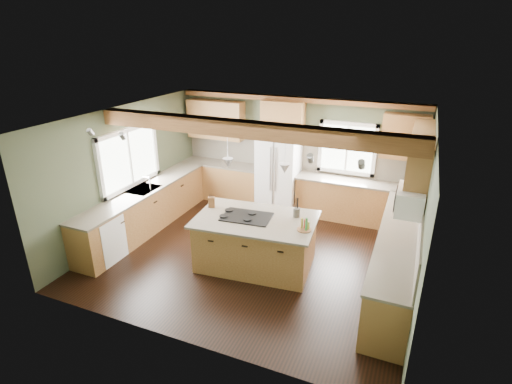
% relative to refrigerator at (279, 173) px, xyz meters
% --- Properties ---
extents(floor, '(5.60, 5.60, 0.00)m').
position_rel_refrigerator_xyz_m(floor, '(0.30, -2.12, -0.90)').
color(floor, black).
rests_on(floor, ground).
extents(ceiling, '(5.60, 5.60, 0.00)m').
position_rel_refrigerator_xyz_m(ceiling, '(0.30, -2.12, 1.70)').
color(ceiling, silver).
rests_on(ceiling, wall_back).
extents(wall_back, '(5.60, 0.00, 5.60)m').
position_rel_refrigerator_xyz_m(wall_back, '(0.30, 0.38, 0.40)').
color(wall_back, '#48523A').
rests_on(wall_back, ground).
extents(wall_left, '(0.00, 5.00, 5.00)m').
position_rel_refrigerator_xyz_m(wall_left, '(-2.50, -2.12, 0.40)').
color(wall_left, '#48523A').
rests_on(wall_left, ground).
extents(wall_right, '(0.00, 5.00, 5.00)m').
position_rel_refrigerator_xyz_m(wall_right, '(3.10, -2.12, 0.40)').
color(wall_right, '#48523A').
rests_on(wall_right, ground).
extents(ceiling_beam, '(5.55, 0.26, 0.26)m').
position_rel_refrigerator_xyz_m(ceiling_beam, '(0.30, -2.45, 1.57)').
color(ceiling_beam, '#5B331A').
rests_on(ceiling_beam, ceiling).
extents(soffit_trim, '(5.55, 0.20, 0.10)m').
position_rel_refrigerator_xyz_m(soffit_trim, '(0.30, 0.28, 1.64)').
color(soffit_trim, '#5B331A').
rests_on(soffit_trim, ceiling).
extents(backsplash_back, '(5.58, 0.03, 0.58)m').
position_rel_refrigerator_xyz_m(backsplash_back, '(0.30, 0.36, 0.31)').
color(backsplash_back, brown).
rests_on(backsplash_back, wall_back).
extents(backsplash_right, '(0.03, 3.70, 0.58)m').
position_rel_refrigerator_xyz_m(backsplash_right, '(3.08, -2.07, 0.31)').
color(backsplash_right, brown).
rests_on(backsplash_right, wall_right).
extents(base_cab_back_left, '(2.02, 0.60, 0.88)m').
position_rel_refrigerator_xyz_m(base_cab_back_left, '(-1.49, 0.08, -0.46)').
color(base_cab_back_left, brown).
rests_on(base_cab_back_left, floor).
extents(counter_back_left, '(2.06, 0.64, 0.04)m').
position_rel_refrigerator_xyz_m(counter_back_left, '(-1.49, 0.08, 0.00)').
color(counter_back_left, '#433B31').
rests_on(counter_back_left, base_cab_back_left).
extents(base_cab_back_right, '(2.62, 0.60, 0.88)m').
position_rel_refrigerator_xyz_m(base_cab_back_right, '(1.79, 0.08, -0.46)').
color(base_cab_back_right, brown).
rests_on(base_cab_back_right, floor).
extents(counter_back_right, '(2.66, 0.64, 0.04)m').
position_rel_refrigerator_xyz_m(counter_back_right, '(1.79, 0.08, 0.00)').
color(counter_back_right, '#433B31').
rests_on(counter_back_right, base_cab_back_right).
extents(base_cab_left, '(0.60, 3.70, 0.88)m').
position_rel_refrigerator_xyz_m(base_cab_left, '(-2.20, -2.07, -0.46)').
color(base_cab_left, brown).
rests_on(base_cab_left, floor).
extents(counter_left, '(0.64, 3.74, 0.04)m').
position_rel_refrigerator_xyz_m(counter_left, '(-2.20, -2.07, 0.00)').
color(counter_left, '#433B31').
rests_on(counter_left, base_cab_left).
extents(base_cab_right, '(0.60, 3.70, 0.88)m').
position_rel_refrigerator_xyz_m(base_cab_right, '(2.80, -2.07, -0.46)').
color(base_cab_right, brown).
rests_on(base_cab_right, floor).
extents(counter_right, '(0.64, 3.74, 0.04)m').
position_rel_refrigerator_xyz_m(counter_right, '(2.80, -2.07, 0.00)').
color(counter_right, '#433B31').
rests_on(counter_right, base_cab_right).
extents(upper_cab_back_left, '(1.40, 0.35, 0.90)m').
position_rel_refrigerator_xyz_m(upper_cab_back_left, '(-1.69, 0.21, 1.05)').
color(upper_cab_back_left, brown).
rests_on(upper_cab_back_left, wall_back).
extents(upper_cab_over_fridge, '(0.96, 0.35, 0.70)m').
position_rel_refrigerator_xyz_m(upper_cab_over_fridge, '(-0.00, 0.21, 1.25)').
color(upper_cab_over_fridge, brown).
rests_on(upper_cab_over_fridge, wall_back).
extents(upper_cab_right, '(0.35, 2.20, 0.90)m').
position_rel_refrigerator_xyz_m(upper_cab_right, '(2.92, -1.22, 1.05)').
color(upper_cab_right, brown).
rests_on(upper_cab_right, wall_right).
extents(upper_cab_back_corner, '(0.90, 0.35, 0.90)m').
position_rel_refrigerator_xyz_m(upper_cab_back_corner, '(2.60, 0.21, 1.05)').
color(upper_cab_back_corner, brown).
rests_on(upper_cab_back_corner, wall_back).
extents(window_left, '(0.04, 1.60, 1.05)m').
position_rel_refrigerator_xyz_m(window_left, '(-2.48, -2.07, 0.65)').
color(window_left, white).
rests_on(window_left, wall_left).
extents(window_back, '(1.10, 0.04, 1.00)m').
position_rel_refrigerator_xyz_m(window_back, '(1.45, 0.36, 0.65)').
color(window_back, white).
rests_on(window_back, wall_back).
extents(sink, '(0.50, 0.65, 0.03)m').
position_rel_refrigerator_xyz_m(sink, '(-2.20, -2.07, 0.01)').
color(sink, '#262628').
rests_on(sink, counter_left).
extents(faucet, '(0.02, 0.02, 0.28)m').
position_rel_refrigerator_xyz_m(faucet, '(-2.02, -2.07, 0.15)').
color(faucet, '#B2B2B7').
rests_on(faucet, sink).
extents(dishwasher, '(0.60, 0.60, 0.84)m').
position_rel_refrigerator_xyz_m(dishwasher, '(-2.19, -3.37, -0.47)').
color(dishwasher, white).
rests_on(dishwasher, floor).
extents(oven, '(0.60, 0.72, 0.84)m').
position_rel_refrigerator_xyz_m(oven, '(2.79, -3.37, -0.47)').
color(oven, white).
rests_on(oven, floor).
extents(microwave, '(0.40, 0.70, 0.38)m').
position_rel_refrigerator_xyz_m(microwave, '(2.88, -2.17, 0.65)').
color(microwave, white).
rests_on(microwave, wall_right).
extents(pendant_left, '(0.18, 0.18, 0.16)m').
position_rel_refrigerator_xyz_m(pendant_left, '(-0.02, -2.50, 0.98)').
color(pendant_left, '#B2B2B7').
rests_on(pendant_left, ceiling).
extents(pendant_right, '(0.18, 0.18, 0.16)m').
position_rel_refrigerator_xyz_m(pendant_right, '(0.94, -2.41, 0.98)').
color(pendant_right, '#B2B2B7').
rests_on(pendant_right, ceiling).
extents(refrigerator, '(0.90, 0.74, 1.80)m').
position_rel_refrigerator_xyz_m(refrigerator, '(0.00, 0.00, 0.00)').
color(refrigerator, white).
rests_on(refrigerator, floor).
extents(island, '(2.05, 1.37, 0.88)m').
position_rel_refrigerator_xyz_m(island, '(0.46, -2.45, -0.46)').
color(island, brown).
rests_on(island, floor).
extents(island_top, '(2.19, 1.51, 0.04)m').
position_rel_refrigerator_xyz_m(island_top, '(0.46, -2.45, 0.00)').
color(island_top, '#433B31').
rests_on(island_top, island).
extents(cooktop, '(0.89, 0.64, 0.02)m').
position_rel_refrigerator_xyz_m(cooktop, '(0.30, -2.47, 0.03)').
color(cooktop, black).
rests_on(cooktop, island_top).
extents(knife_block, '(0.14, 0.13, 0.20)m').
position_rel_refrigerator_xyz_m(knife_block, '(-0.47, -2.32, 0.12)').
color(knife_block, brown).
rests_on(knife_block, island_top).
extents(utensil_crock, '(0.13, 0.13, 0.16)m').
position_rel_refrigerator_xyz_m(utensil_crock, '(1.09, -2.11, 0.10)').
color(utensil_crock, '#39302D').
rests_on(utensil_crock, island_top).
extents(bottle_tray, '(0.28, 0.28, 0.22)m').
position_rel_refrigerator_xyz_m(bottle_tray, '(1.35, -2.55, 0.13)').
color(bottle_tray, brown).
rests_on(bottle_tray, island_top).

